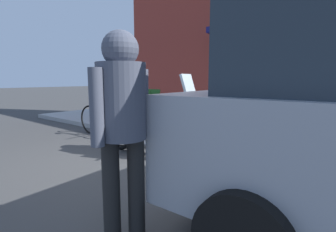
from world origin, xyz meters
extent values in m
plane|color=#393939|center=(0.00, 0.00, 0.00)|extent=(80.00, 80.00, 0.00)
torus|color=black|center=(0.83, 0.61, 0.34)|extent=(0.68, 0.18, 0.68)
cylinder|color=silver|center=(0.83, 0.61, 0.34)|extent=(0.17, 0.08, 0.16)
torus|color=black|center=(-0.63, 0.41, 0.34)|extent=(0.68, 0.18, 0.68)
cylinder|color=silver|center=(-0.63, 0.41, 0.34)|extent=(0.17, 0.08, 0.16)
cube|color=silver|center=(0.05, 0.50, 0.39)|extent=(0.48, 0.36, 0.32)
cylinder|color=silver|center=(0.10, 0.51, 0.56)|extent=(0.96, 0.19, 0.06)
ellipsoid|color=black|center=(0.30, 0.54, 0.86)|extent=(0.55, 0.35, 0.26)
cube|color=black|center=(-0.12, 0.48, 0.80)|extent=(0.63, 0.32, 0.11)
cube|color=black|center=(-0.45, 0.43, 0.78)|extent=(0.31, 0.26, 0.18)
cylinder|color=silver|center=(0.83, 0.61, 0.66)|extent=(0.35, 0.12, 0.67)
cylinder|color=black|center=(0.71, 0.59, 1.06)|extent=(0.12, 0.62, 0.04)
cube|color=silver|center=(0.79, 0.60, 1.24)|extent=(0.19, 0.34, 0.35)
sphere|color=#EAEACC|center=(0.87, 0.62, 0.92)|extent=(0.14, 0.14, 0.14)
cube|color=#A5A5A5|center=(-0.36, 0.20, 0.62)|extent=(0.46, 0.26, 0.44)
cube|color=black|center=(-0.36, 0.09, 0.62)|extent=(0.37, 0.07, 0.03)
ellipsoid|color=black|center=(-0.40, 0.44, 0.96)|extent=(0.52, 0.38, 0.28)
torus|color=black|center=(-1.20, 0.90, 0.35)|extent=(0.71, 0.07, 0.71)
torus|color=black|center=(-2.28, 0.86, 0.35)|extent=(0.71, 0.07, 0.71)
cylinder|color=#B22323|center=(-1.74, 0.88, 0.63)|extent=(0.60, 0.06, 0.04)
cylinder|color=#B22323|center=(-1.96, 0.87, 0.47)|extent=(0.46, 0.05, 0.34)
cylinder|color=#B22323|center=(-1.94, 0.87, 0.75)|extent=(0.03, 0.03, 0.30)
ellipsoid|color=black|center=(-1.94, 0.87, 0.91)|extent=(0.22, 0.11, 0.06)
cylinder|color=#B22323|center=(-1.25, 0.90, 0.87)|extent=(0.05, 0.48, 0.03)
cylinder|color=black|center=(2.42, 0.67, 0.33)|extent=(0.67, 0.25, 0.66)
cylinder|color=black|center=(1.48, -1.46, 0.44)|extent=(0.14, 0.14, 0.87)
cylinder|color=black|center=(1.60, -1.30, 0.44)|extent=(0.14, 0.14, 0.87)
cylinder|color=#474C5B|center=(1.54, -1.38, 1.17)|extent=(0.38, 0.38, 0.59)
sphere|color=#474C5B|center=(1.54, -1.38, 1.56)|extent=(0.28, 0.28, 0.28)
sphere|color=tan|center=(1.48, -1.38, 1.56)|extent=(0.17, 0.17, 0.17)
cylinder|color=#474C5B|center=(1.54, -1.61, 1.14)|extent=(0.10, 0.10, 0.56)
cylinder|color=#474C5B|center=(1.54, -1.15, 1.14)|extent=(0.10, 0.10, 0.56)
cube|color=#1E511E|center=(-1.65, 2.13, 0.60)|extent=(0.55, 0.19, 0.94)
cube|color=#1E511E|center=(-1.65, 2.35, 0.60)|extent=(0.55, 0.19, 0.94)
camera|label=1|loc=(3.05, -2.67, 1.34)|focal=27.07mm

